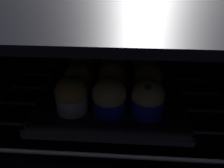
{
  "coord_description": "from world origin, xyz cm",
  "views": [
    {
      "loc": [
        3.42,
        -27.18,
        45.0
      ],
      "look_at": [
        0.0,
        21.99,
        17.59
      ],
      "focal_mm": 37.87,
      "sensor_mm": 36.0,
      "label": 1
    }
  ],
  "objects_px": {
    "muffin_row2_col1": "(113,64)",
    "muffin_row1_col2": "(147,80)",
    "muffin_row0_col0": "(72,95)",
    "muffin_row2_col2": "(145,66)",
    "muffin_row0_col1": "(110,97)",
    "baking_tray": "(112,94)",
    "muffin_row1_col0": "(79,79)",
    "muffin_row2_col0": "(83,65)",
    "muffin_row1_col1": "(111,79)",
    "muffin_row0_col2": "(148,99)"
  },
  "relations": [
    {
      "from": "baking_tray",
      "to": "muffin_row1_col0",
      "type": "distance_m",
      "value": 0.09
    },
    {
      "from": "muffin_row2_col0",
      "to": "muffin_row2_col2",
      "type": "height_order",
      "value": "muffin_row2_col0"
    },
    {
      "from": "baking_tray",
      "to": "muffin_row0_col0",
      "type": "xyz_separation_m",
      "value": [
        -0.08,
        -0.08,
        0.04
      ]
    },
    {
      "from": "muffin_row1_col1",
      "to": "muffin_row2_col0",
      "type": "bearing_deg",
      "value": 136.73
    },
    {
      "from": "muffin_row1_col0",
      "to": "muffin_row2_col1",
      "type": "bearing_deg",
      "value": 48.17
    },
    {
      "from": "muffin_row0_col1",
      "to": "muffin_row0_col2",
      "type": "bearing_deg",
      "value": 0.58
    },
    {
      "from": "muffin_row1_col0",
      "to": "muffin_row1_col2",
      "type": "height_order",
      "value": "muffin_row1_col0"
    },
    {
      "from": "muffin_row2_col0",
      "to": "muffin_row2_col2",
      "type": "bearing_deg",
      "value": 0.55
    },
    {
      "from": "muffin_row1_col2",
      "to": "muffin_row2_col0",
      "type": "xyz_separation_m",
      "value": [
        -0.17,
        0.07,
        0.0
      ]
    },
    {
      "from": "muffin_row0_col0",
      "to": "muffin_row1_col2",
      "type": "bearing_deg",
      "value": 26.84
    },
    {
      "from": "muffin_row2_col1",
      "to": "muffin_row2_col0",
      "type": "bearing_deg",
      "value": -177.28
    },
    {
      "from": "muffin_row2_col2",
      "to": "muffin_row1_col2",
      "type": "bearing_deg",
      "value": -88.61
    },
    {
      "from": "muffin_row0_col2",
      "to": "muffin_row2_col0",
      "type": "height_order",
      "value": "muffin_row2_col0"
    },
    {
      "from": "muffin_row2_col1",
      "to": "muffin_row1_col2",
      "type": "bearing_deg",
      "value": -41.78
    },
    {
      "from": "muffin_row1_col0",
      "to": "muffin_row1_col1",
      "type": "relative_size",
      "value": 1.0
    },
    {
      "from": "muffin_row0_col1",
      "to": "muffin_row1_col0",
      "type": "xyz_separation_m",
      "value": [
        -0.08,
        0.08,
        -0.0
      ]
    },
    {
      "from": "muffin_row0_col1",
      "to": "muffin_row2_col0",
      "type": "height_order",
      "value": "same"
    },
    {
      "from": "muffin_row2_col0",
      "to": "muffin_row2_col1",
      "type": "height_order",
      "value": "muffin_row2_col1"
    },
    {
      "from": "muffin_row2_col1",
      "to": "muffin_row2_col2",
      "type": "xyz_separation_m",
      "value": [
        0.09,
        -0.0,
        -0.0
      ]
    },
    {
      "from": "muffin_row0_col1",
      "to": "muffin_row2_col2",
      "type": "relative_size",
      "value": 1.02
    },
    {
      "from": "muffin_row0_col1",
      "to": "muffin_row1_col2",
      "type": "distance_m",
      "value": 0.12
    },
    {
      "from": "muffin_row1_col2",
      "to": "muffin_row0_col1",
      "type": "bearing_deg",
      "value": -133.85
    },
    {
      "from": "muffin_row0_col1",
      "to": "muffin_row1_col0",
      "type": "distance_m",
      "value": 0.11
    },
    {
      "from": "muffin_row0_col1",
      "to": "baking_tray",
      "type": "bearing_deg",
      "value": 91.61
    },
    {
      "from": "muffin_row1_col2",
      "to": "baking_tray",
      "type": "bearing_deg",
      "value": -177.35
    },
    {
      "from": "muffin_row0_col0",
      "to": "muffin_row2_col2",
      "type": "bearing_deg",
      "value": 44.49
    },
    {
      "from": "baking_tray",
      "to": "muffin_row0_col0",
      "type": "height_order",
      "value": "muffin_row0_col0"
    },
    {
      "from": "muffin_row0_col0",
      "to": "muffin_row1_col2",
      "type": "relative_size",
      "value": 1.06
    },
    {
      "from": "muffin_row0_col2",
      "to": "muffin_row1_col0",
      "type": "bearing_deg",
      "value": 153.56
    },
    {
      "from": "muffin_row0_col2",
      "to": "muffin_row2_col1",
      "type": "bearing_deg",
      "value": 117.09
    },
    {
      "from": "muffin_row2_col1",
      "to": "muffin_row2_col2",
      "type": "bearing_deg",
      "value": -1.49
    },
    {
      "from": "muffin_row0_col0",
      "to": "muffin_row1_col1",
      "type": "height_order",
      "value": "muffin_row0_col0"
    },
    {
      "from": "muffin_row1_col2",
      "to": "muffin_row2_col1",
      "type": "distance_m",
      "value": 0.12
    },
    {
      "from": "muffin_row0_col2",
      "to": "muffin_row2_col2",
      "type": "bearing_deg",
      "value": 89.04
    },
    {
      "from": "muffin_row1_col0",
      "to": "muffin_row1_col2",
      "type": "distance_m",
      "value": 0.16
    },
    {
      "from": "muffin_row1_col1",
      "to": "muffin_row2_col2",
      "type": "bearing_deg",
      "value": 42.37
    },
    {
      "from": "muffin_row0_col2",
      "to": "muffin_row1_col1",
      "type": "height_order",
      "value": "muffin_row1_col1"
    },
    {
      "from": "muffin_row0_col1",
      "to": "muffin_row1_col0",
      "type": "relative_size",
      "value": 0.98
    },
    {
      "from": "baking_tray",
      "to": "muffin_row2_col0",
      "type": "distance_m",
      "value": 0.12
    },
    {
      "from": "baking_tray",
      "to": "muffin_row2_col0",
      "type": "height_order",
      "value": "muffin_row2_col0"
    },
    {
      "from": "muffin_row1_col1",
      "to": "muffin_row0_col1",
      "type": "bearing_deg",
      "value": -86.35
    },
    {
      "from": "muffin_row0_col1",
      "to": "muffin_row1_col2",
      "type": "xyz_separation_m",
      "value": [
        0.08,
        0.08,
        -0.0
      ]
    },
    {
      "from": "muffin_row0_col2",
      "to": "muffin_row1_col2",
      "type": "height_order",
      "value": "same"
    },
    {
      "from": "muffin_row0_col2",
      "to": "muffin_row2_col0",
      "type": "distance_m",
      "value": 0.23
    },
    {
      "from": "muffin_row1_col2",
      "to": "muffin_row1_col0",
      "type": "bearing_deg",
      "value": -178.06
    },
    {
      "from": "baking_tray",
      "to": "muffin_row2_col1",
      "type": "bearing_deg",
      "value": 92.63
    },
    {
      "from": "muffin_row1_col1",
      "to": "muffin_row2_col2",
      "type": "relative_size",
      "value": 1.03
    },
    {
      "from": "muffin_row1_col1",
      "to": "muffin_row1_col0",
      "type": "bearing_deg",
      "value": -176.97
    },
    {
      "from": "muffin_row0_col0",
      "to": "muffin_row0_col2",
      "type": "height_order",
      "value": "muffin_row0_col0"
    },
    {
      "from": "muffin_row1_col1",
      "to": "muffin_row2_col0",
      "type": "relative_size",
      "value": 1.01
    }
  ]
}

